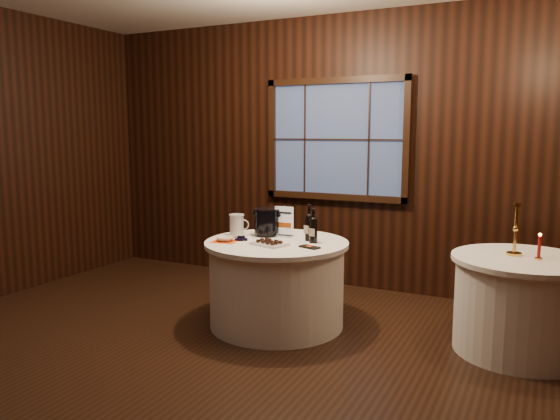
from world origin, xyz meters
The scene contains 16 objects.
ground centered at (0.00, 0.00, 0.00)m, with size 6.00×6.00×0.00m, color black.
back_wall centered at (0.00, 2.48, 1.54)m, with size 6.00×0.10×3.00m.
main_table centered at (0.00, 1.00, 0.39)m, with size 1.28×1.28×0.77m.
side_table centered at (2.00, 1.30, 0.39)m, with size 1.08×1.08×0.77m.
sign_stand centered at (-0.03, 1.22, 0.87)m, with size 0.18×0.10×0.29m.
port_bottle_left centered at (0.25, 1.16, 0.91)m, with size 0.08×0.09×0.33m.
port_bottle_right centered at (0.32, 1.09, 0.90)m, with size 0.07×0.08×0.30m.
ice_bucket centered at (-0.20, 1.19, 0.91)m, with size 0.25×0.25×0.26m.
chocolate_plate centered at (0.02, 0.83, 0.79)m, with size 0.35×0.29×0.04m.
chocolate_box centered at (0.37, 0.88, 0.78)m, with size 0.17×0.09×0.01m, color black.
grape_bunch centered at (-0.29, 0.87, 0.79)m, with size 0.18×0.10×0.04m.
glass_pitcher centered at (-0.45, 1.07, 0.87)m, with size 0.19×0.14×0.20m.
orange_napkin centered at (-0.41, 0.79, 0.77)m, with size 0.21×0.21×0.00m, color #FE5315.
cracker_bowl centered at (-0.41, 0.79, 0.79)m, with size 0.15×0.15×0.04m, color silver.
brass_candlestick centered at (1.93, 1.34, 0.92)m, with size 0.12×0.12×0.42m.
red_candle centered at (2.10, 1.27, 0.85)m, with size 0.06×0.06×0.21m.
Camera 1 is at (2.15, -3.24, 1.74)m, focal length 35.00 mm.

